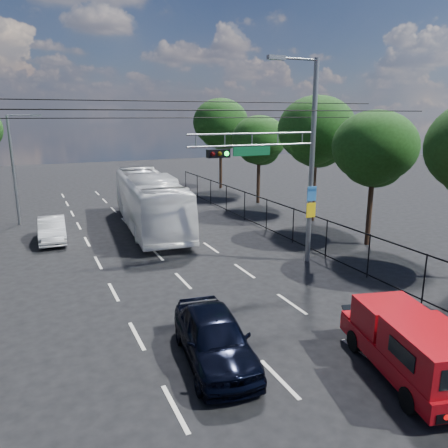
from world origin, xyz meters
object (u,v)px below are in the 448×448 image
signal_mast (290,155)px  navy_hatchback (215,337)px  white_bus (150,201)px  white_van (52,230)px  red_pickup (410,345)px

signal_mast → navy_hatchback: size_ratio=2.09×
navy_hatchback → white_bus: white_bus is taller
signal_mast → white_van: signal_mast is taller
signal_mast → navy_hatchback: signal_mast is taller
white_van → signal_mast: bearing=-38.9°
signal_mast → white_bus: signal_mast is taller
signal_mast → white_bus: 11.04m
navy_hatchback → white_bus: size_ratio=0.37×
navy_hatchback → white_van: navy_hatchback is taller
navy_hatchback → white_van: 15.78m
red_pickup → white_van: red_pickup is taller
red_pickup → white_bus: white_bus is taller
navy_hatchback → white_bus: (2.43, 16.06, 0.95)m
red_pickup → navy_hatchback: 5.40m
red_pickup → navy_hatchback: size_ratio=1.14×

